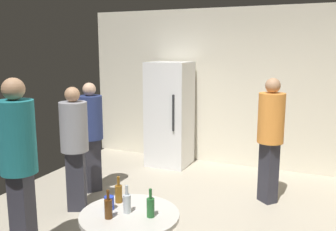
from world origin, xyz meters
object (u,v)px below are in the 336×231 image
object	(u,v)px
refrigerator	(170,114)
foreground_table	(130,226)
person_in_teal_shirt	(18,156)
beer_bottle_clear	(127,203)
person_in_orange_shirt	(271,131)
beer_bottle_green	(151,207)
person_in_gray_shirt	(74,140)
beer_bottle_amber	(119,193)
plastic_cup_blue	(109,203)
beer_bottle_brown	(108,208)
person_in_navy_shirt	(91,129)

from	to	relation	value
refrigerator	foreground_table	xyz separation A→B (m)	(1.09, -3.39, -0.27)
refrigerator	foreground_table	distance (m)	3.57
refrigerator	person_in_teal_shirt	xyz separation A→B (m)	(-0.14, -3.29, 0.14)
foreground_table	beer_bottle_clear	bearing A→B (deg)	161.99
person_in_orange_shirt	beer_bottle_green	bearing A→B (deg)	28.54
person_in_gray_shirt	person_in_teal_shirt	bearing A→B (deg)	-14.84
beer_bottle_clear	person_in_gray_shirt	distance (m)	1.85
foreground_table	person_in_gray_shirt	bearing A→B (deg)	140.31
beer_bottle_amber	person_in_gray_shirt	size ratio (longest dim) A/B	0.15
beer_bottle_amber	beer_bottle_green	xyz separation A→B (m)	(0.37, -0.14, 0.00)
foreground_table	person_in_teal_shirt	xyz separation A→B (m)	(-1.24, 0.10, 0.41)
beer_bottle_amber	beer_bottle_green	bearing A→B (deg)	-20.57
plastic_cup_blue	person_in_orange_shirt	world-z (taller)	person_in_orange_shirt
plastic_cup_blue	beer_bottle_brown	bearing A→B (deg)	-59.73
beer_bottle_green	person_in_navy_shirt	distance (m)	2.55
beer_bottle_green	beer_bottle_amber	bearing A→B (deg)	159.43
beer_bottle_clear	person_in_navy_shirt	distance (m)	2.41
plastic_cup_blue	person_in_orange_shirt	bearing A→B (deg)	68.73
person_in_orange_shirt	person_in_teal_shirt	xyz separation A→B (m)	(-1.98, -2.32, 0.07)
foreground_table	person_in_navy_shirt	world-z (taller)	person_in_navy_shirt
beer_bottle_clear	person_in_orange_shirt	bearing A→B (deg)	72.21
beer_bottle_green	plastic_cup_blue	xyz separation A→B (m)	(-0.37, -0.01, -0.03)
beer_bottle_amber	person_in_navy_shirt	size ratio (longest dim) A/B	0.15
person_in_gray_shirt	beer_bottle_brown	bearing A→B (deg)	19.59
refrigerator	beer_bottle_green	bearing A→B (deg)	-69.28
person_in_teal_shirt	person_in_gray_shirt	world-z (taller)	person_in_teal_shirt
beer_bottle_green	beer_bottle_clear	xyz separation A→B (m)	(-0.21, -0.01, 0.00)
beer_bottle_amber	person_in_orange_shirt	bearing A→B (deg)	67.45
person_in_teal_shirt	person_in_gray_shirt	distance (m)	1.13
person_in_gray_shirt	person_in_orange_shirt	bearing A→B (deg)	93.65
beer_bottle_brown	refrigerator	bearing A→B (deg)	105.64
plastic_cup_blue	person_in_orange_shirt	distance (m)	2.59
person_in_gray_shirt	person_in_navy_shirt	bearing A→B (deg)	171.46
beer_bottle_clear	plastic_cup_blue	distance (m)	0.17
person_in_teal_shirt	plastic_cup_blue	bearing A→B (deg)	-21.18
refrigerator	person_in_navy_shirt	distance (m)	1.67
beer_bottle_amber	person_in_gray_shirt	xyz separation A→B (m)	(-1.25, 1.04, 0.10)
refrigerator	foreground_table	size ratio (longest dim) A/B	2.25
refrigerator	person_in_navy_shirt	xyz separation A→B (m)	(-0.53, -1.58, 0.01)
person_in_navy_shirt	person_in_gray_shirt	xyz separation A→B (m)	(0.19, -0.61, 0.01)
foreground_table	beer_bottle_amber	size ratio (longest dim) A/B	3.48
beer_bottle_clear	person_in_gray_shirt	xyz separation A→B (m)	(-1.42, 1.19, 0.10)
person_in_navy_shirt	person_in_gray_shirt	world-z (taller)	person_in_gray_shirt
plastic_cup_blue	person_in_gray_shirt	bearing A→B (deg)	136.41
plastic_cup_blue	person_in_navy_shirt	bearing A→B (deg)	128.58
beer_bottle_brown	person_in_orange_shirt	distance (m)	2.69
refrigerator	plastic_cup_blue	world-z (taller)	refrigerator
plastic_cup_blue	person_in_navy_shirt	world-z (taller)	person_in_navy_shirt
beer_bottle_green	refrigerator	bearing A→B (deg)	110.72
beer_bottle_green	person_in_gray_shirt	bearing A→B (deg)	143.95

